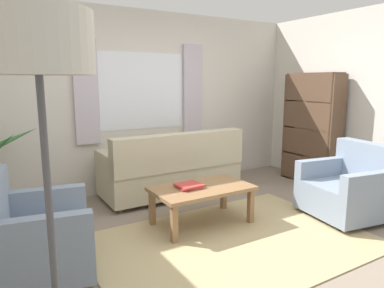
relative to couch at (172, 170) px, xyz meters
name	(u,v)px	position (x,y,z in m)	size (l,w,h in m)	color
ground_plane	(232,242)	(-0.17, -1.61, -0.37)	(6.24, 6.24, 0.00)	gray
wall_back	(141,101)	(-0.17, 0.65, 0.93)	(5.32, 0.12, 2.60)	silver
window_with_curtains	(143,91)	(-0.17, 0.57, 1.08)	(1.98, 0.07, 1.40)	white
area_rug	(232,242)	(-0.17, -1.61, -0.36)	(2.74, 1.89, 0.01)	tan
couch	(172,170)	(0.00, 0.00, 0.00)	(1.90, 0.82, 0.92)	#BCB293
armchair_left	(31,236)	(-1.96, -1.25, -0.01)	(0.95, 0.97, 0.88)	gray
armchair_right	(349,188)	(1.42, -1.76, -0.01)	(0.94, 0.96, 0.88)	gray
coffee_table	(202,192)	(-0.19, -1.06, 0.01)	(1.10, 0.64, 0.44)	olive
book_stack_on_table	(189,186)	(-0.32, -1.01, 0.09)	(0.29, 0.28, 0.04)	#B23833
bookshelf	(310,135)	(2.18, -0.51, 0.40)	(0.30, 0.94, 1.72)	brown
standing_lamp	(39,73)	(-2.00, -2.74, 1.26)	(0.43, 0.43, 1.86)	#4C4C51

